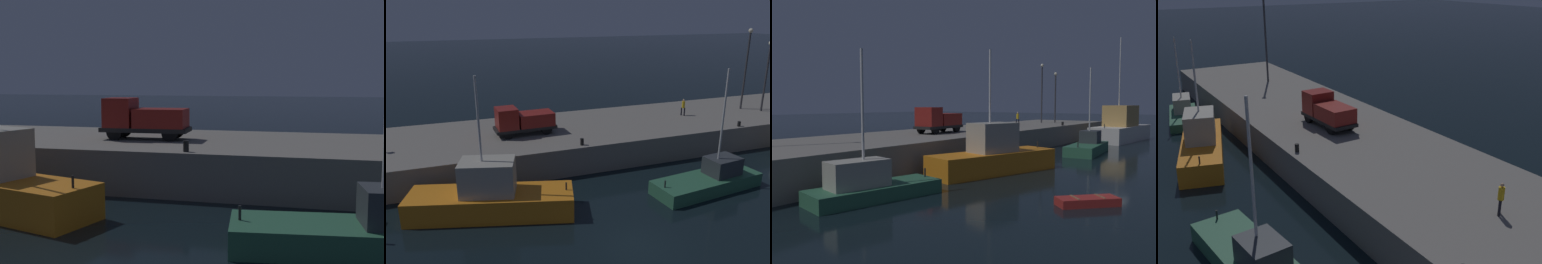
{
  "view_description": "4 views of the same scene",
  "coord_description": "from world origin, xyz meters",
  "views": [
    {
      "loc": [
        6.42,
        -11.82,
        5.68
      ],
      "look_at": [
        -0.29,
        15.39,
        2.67
      ],
      "focal_mm": 45.4,
      "sensor_mm": 36.0,
      "label": 1
    },
    {
      "loc": [
        -9.08,
        -15.4,
        12.19
      ],
      "look_at": [
        1.22,
        12.93,
        2.5
      ],
      "focal_mm": 35.45,
      "sensor_mm": 36.0,
      "label": 2
    },
    {
      "loc": [
        -30.85,
        -8.6,
        4.98
      ],
      "look_at": [
        -2.01,
        12.46,
        2.39
      ],
      "focal_mm": 36.92,
      "sensor_mm": 36.0,
      "label": 3
    },
    {
      "loc": [
        26.07,
        -1.14,
        13.21
      ],
      "look_at": [
        -0.85,
        15.31,
        2.28
      ],
      "focal_mm": 43.38,
      "sensor_mm": 36.0,
      "label": 4
    }
  ],
  "objects": [
    {
      "name": "pier_quay",
      "position": [
        0.0,
        15.17,
        1.13
      ],
      "size": [
        60.32,
        10.69,
        2.26
      ],
      "color": "gray",
      "rests_on": "ground"
    },
    {
      "name": "utility_truck",
      "position": [
        -3.03,
        14.66,
        3.45
      ],
      "size": [
        5.15,
        2.14,
        2.38
      ],
      "color": "black",
      "rests_on": "pier_quay"
    },
    {
      "name": "fishing_boat_orange",
      "position": [
        8.15,
        4.54,
        0.72
      ],
      "size": [
        8.38,
        3.54,
        8.57
      ],
      "color": "#2D6647",
      "rests_on": "ground"
    },
    {
      "name": "bollard_central",
      "position": [
        0.64,
        10.42,
        2.53
      ],
      "size": [
        0.28,
        0.28,
        0.53
      ],
      "primitive_type": "cylinder",
      "color": "black",
      "rests_on": "pier_quay"
    }
  ]
}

